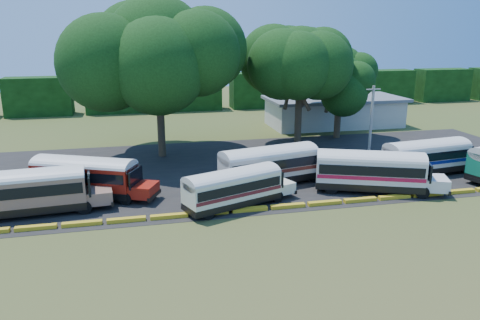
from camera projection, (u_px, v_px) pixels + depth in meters
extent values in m
plane|color=#314E1A|center=(273.00, 215.00, 34.42)|extent=(160.00, 160.00, 0.00)
cube|color=black|center=(247.00, 168.00, 45.89)|extent=(64.00, 24.00, 0.02)
cube|color=gold|center=(36.00, 228.00, 31.77)|extent=(2.70, 0.45, 0.30)
cube|color=gold|center=(82.00, 224.00, 32.41)|extent=(2.70, 0.45, 0.30)
cube|color=gold|center=(126.00, 220.00, 33.06)|extent=(2.70, 0.45, 0.30)
cube|color=gold|center=(169.00, 216.00, 33.70)|extent=(2.70, 0.45, 0.30)
cube|color=gold|center=(210.00, 213.00, 34.35)|extent=(2.70, 0.45, 0.30)
cube|color=gold|center=(250.00, 209.00, 34.99)|extent=(2.70, 0.45, 0.30)
cube|color=gold|center=(288.00, 206.00, 35.64)|extent=(2.70, 0.45, 0.30)
cube|color=gold|center=(325.00, 203.00, 36.28)|extent=(2.70, 0.45, 0.30)
cube|color=gold|center=(360.00, 200.00, 36.93)|extent=(2.70, 0.45, 0.30)
cube|color=gold|center=(394.00, 197.00, 37.57)|extent=(2.70, 0.45, 0.30)
cube|color=gold|center=(427.00, 194.00, 38.22)|extent=(2.70, 0.45, 0.30)
cube|color=gold|center=(459.00, 192.00, 38.86)|extent=(2.70, 0.45, 0.30)
cube|color=beige|center=(334.00, 113.00, 65.97)|extent=(18.00, 8.00, 3.60)
cube|color=#595C61|center=(335.00, 99.00, 65.43)|extent=(19.00, 9.00, 0.40)
cube|color=black|center=(39.00, 96.00, 73.51)|extent=(10.00, 4.00, 6.00)
cube|color=black|center=(117.00, 94.00, 76.09)|extent=(10.00, 4.00, 6.00)
cube|color=black|center=(191.00, 92.00, 78.67)|extent=(10.00, 4.00, 6.00)
cube|color=black|center=(259.00, 90.00, 81.25)|extent=(10.00, 4.00, 6.00)
cube|color=black|center=(324.00, 88.00, 83.83)|extent=(10.00, 4.00, 6.00)
cube|color=black|center=(385.00, 86.00, 86.41)|extent=(10.00, 4.00, 6.00)
cube|color=black|center=(442.00, 85.00, 88.99)|extent=(10.00, 4.00, 6.00)
cylinder|color=black|center=(84.00, 208.00, 34.34)|extent=(1.06, 0.37, 1.04)
cylinder|color=black|center=(84.00, 198.00, 36.38)|extent=(1.06, 0.37, 1.04)
cube|color=black|center=(26.00, 206.00, 34.14)|extent=(8.70, 3.28, 0.57)
cube|color=#8B6453|center=(24.00, 191.00, 33.81)|extent=(8.70, 3.28, 1.90)
cube|color=black|center=(23.00, 188.00, 33.75)|extent=(8.37, 3.32, 0.80)
ellipsoid|color=silver|center=(22.00, 178.00, 33.55)|extent=(8.70, 3.28, 1.17)
cube|color=#8B6453|center=(99.00, 195.00, 35.57)|extent=(2.05, 2.43, 0.99)
cube|color=black|center=(89.00, 183.00, 35.10)|extent=(0.35, 2.39, 1.43)
cube|color=black|center=(112.00, 199.00, 35.94)|extent=(0.39, 2.55, 0.31)
cylinder|color=black|center=(125.00, 199.00, 36.17)|extent=(1.03, 0.68, 1.01)
cylinder|color=black|center=(137.00, 190.00, 38.20)|extent=(1.03, 0.68, 1.01)
cylinder|color=black|center=(46.00, 193.00, 37.54)|extent=(1.03, 0.68, 1.01)
cylinder|color=black|center=(62.00, 184.00, 39.57)|extent=(1.03, 0.68, 1.01)
cube|color=black|center=(86.00, 189.00, 37.93)|extent=(8.54, 5.75, 0.55)
cube|color=#9B180D|center=(85.00, 175.00, 37.61)|extent=(8.54, 5.75, 1.84)
cube|color=black|center=(85.00, 172.00, 37.55)|extent=(8.27, 5.67, 0.77)
ellipsoid|color=silver|center=(84.00, 164.00, 37.36)|extent=(8.54, 5.75, 1.13)
cube|color=#9B180D|center=(144.00, 190.00, 36.84)|extent=(2.57, 2.77, 0.96)
cube|color=black|center=(136.00, 177.00, 36.70)|extent=(1.11, 2.16, 1.38)
cube|color=black|center=(154.00, 195.00, 36.78)|extent=(1.20, 2.31, 0.30)
cube|color=black|center=(42.00, 187.00, 38.77)|extent=(1.20, 2.31, 0.30)
cylinder|color=black|center=(278.00, 197.00, 36.71)|extent=(0.95, 0.57, 0.92)
cylinder|color=black|center=(263.00, 190.00, 38.29)|extent=(0.95, 0.57, 0.92)
cylinder|color=black|center=(209.00, 214.00, 33.37)|extent=(0.95, 0.57, 0.92)
cylinder|color=black|center=(195.00, 205.00, 34.95)|extent=(0.95, 0.57, 0.92)
cube|color=black|center=(233.00, 200.00, 35.55)|extent=(7.87, 4.82, 0.51)
cube|color=#EBE9CA|center=(232.00, 187.00, 35.26)|extent=(7.87, 4.82, 1.68)
cube|color=black|center=(232.00, 184.00, 35.20)|extent=(7.61, 4.77, 0.71)
cube|color=#5A171D|center=(232.00, 191.00, 35.35)|extent=(7.82, 4.83, 0.28)
ellipsoid|color=silver|center=(232.00, 176.00, 35.03)|extent=(7.87, 4.82, 1.04)
cube|color=#EBE9CA|center=(280.00, 186.00, 37.93)|extent=(2.27, 2.48, 0.87)
cube|color=black|center=(275.00, 177.00, 37.38)|extent=(0.88, 2.03, 1.26)
cube|color=black|center=(288.00, 189.00, 38.44)|extent=(0.95, 2.17, 0.28)
cube|color=black|center=(189.00, 212.00, 33.59)|extent=(0.95, 2.17, 0.28)
cylinder|color=black|center=(315.00, 177.00, 41.56)|extent=(1.08, 0.52, 1.05)
cylinder|color=black|center=(301.00, 170.00, 43.50)|extent=(1.08, 0.52, 1.05)
cylinder|color=black|center=(243.00, 188.00, 38.59)|extent=(1.08, 0.52, 1.05)
cylinder|color=black|center=(232.00, 180.00, 40.53)|extent=(1.08, 0.52, 1.05)
cube|color=black|center=(269.00, 178.00, 40.78)|extent=(8.94, 4.44, 0.58)
cube|color=beige|center=(269.00, 164.00, 40.45)|extent=(8.94, 4.44, 1.91)
cube|color=black|center=(269.00, 161.00, 40.39)|extent=(8.62, 4.43, 0.80)
cube|color=#511B14|center=(269.00, 168.00, 40.55)|extent=(8.87, 4.47, 0.31)
ellipsoid|color=silver|center=(269.00, 153.00, 40.19)|extent=(8.94, 4.44, 1.18)
cube|color=beige|center=(318.00, 167.00, 42.88)|extent=(2.34, 2.66, 0.99)
cube|color=black|center=(313.00, 157.00, 42.33)|extent=(0.68, 2.38, 1.44)
cube|color=black|center=(326.00, 170.00, 43.36)|extent=(0.75, 2.54, 0.31)
cube|color=black|center=(224.00, 185.00, 39.05)|extent=(0.75, 2.54, 0.31)
cylinder|color=black|center=(422.00, 193.00, 37.50)|extent=(1.09, 0.67, 1.06)
cylinder|color=black|center=(417.00, 184.00, 39.65)|extent=(1.09, 0.67, 1.06)
cylinder|color=black|center=(332.00, 188.00, 38.58)|extent=(1.09, 0.67, 1.06)
cylinder|color=black|center=(331.00, 180.00, 40.73)|extent=(1.09, 0.67, 1.06)
cube|color=black|center=(368.00, 184.00, 39.15)|extent=(9.02, 5.68, 0.58)
cube|color=silver|center=(369.00, 169.00, 38.81)|extent=(9.02, 5.68, 1.93)
cube|color=black|center=(370.00, 167.00, 38.75)|extent=(8.73, 5.61, 0.81)
cube|color=#B41234|center=(369.00, 174.00, 38.92)|extent=(8.96, 5.69, 0.32)
ellipsoid|color=silver|center=(370.00, 158.00, 38.55)|extent=(9.02, 5.68, 1.19)
cube|color=silver|center=(435.00, 183.00, 38.27)|extent=(2.63, 2.87, 1.00)
cube|color=black|center=(428.00, 171.00, 38.09)|extent=(1.05, 2.31, 1.45)
cube|color=black|center=(446.00, 189.00, 38.25)|extent=(1.14, 2.47, 0.32)
cube|color=black|center=(317.00, 182.00, 39.82)|extent=(1.14, 2.47, 0.32)
cylinder|color=black|center=(466.00, 168.00, 44.12)|extent=(1.03, 0.41, 1.00)
cylinder|color=black|center=(449.00, 163.00, 46.06)|extent=(1.03, 0.41, 1.00)
cylinder|color=black|center=(407.00, 176.00, 41.86)|extent=(1.03, 0.41, 1.00)
cylinder|color=black|center=(392.00, 169.00, 43.79)|extent=(1.03, 0.41, 1.00)
cube|color=black|center=(425.00, 168.00, 43.75)|extent=(8.45, 3.52, 0.55)
cube|color=silver|center=(426.00, 156.00, 43.43)|extent=(8.45, 3.52, 1.83)
cube|color=black|center=(427.00, 153.00, 43.37)|extent=(8.13, 3.54, 0.77)
cube|color=navy|center=(426.00, 159.00, 43.53)|extent=(8.38, 3.55, 0.30)
ellipsoid|color=silver|center=(427.00, 146.00, 43.19)|extent=(8.45, 3.52, 1.13)
cube|color=silver|center=(467.00, 160.00, 45.33)|extent=(2.07, 2.41, 0.95)
cube|color=black|center=(463.00, 151.00, 44.86)|extent=(0.44, 2.30, 1.37)
cube|color=black|center=(473.00, 163.00, 45.72)|extent=(0.49, 2.45, 0.30)
cube|color=black|center=(389.00, 173.00, 42.43)|extent=(0.49, 2.45, 0.30)
cylinder|color=black|center=(475.00, 176.00, 41.80)|extent=(1.08, 0.56, 1.04)
cube|color=black|center=(477.00, 181.00, 40.30)|extent=(0.86, 2.50, 0.31)
cylinder|color=#392E1C|center=(161.00, 120.00, 49.38)|extent=(0.80, 0.80, 7.76)
cylinder|color=#392E1C|center=(171.00, 88.00, 49.16)|extent=(1.37, 2.79, 4.42)
cylinder|color=#392E1C|center=(149.00, 88.00, 49.05)|extent=(2.14, 2.43, 4.42)
cylinder|color=#392E1C|center=(158.00, 90.00, 47.23)|extent=(2.84, 0.92, 4.42)
ellipsoid|color=black|center=(157.00, 48.00, 47.38)|extent=(14.44, 14.44, 10.59)
cylinder|color=#392E1C|center=(298.00, 117.00, 54.52)|extent=(0.80, 0.80, 6.54)
cylinder|color=#392E1C|center=(308.00, 92.00, 54.45)|extent=(1.24, 2.43, 3.76)
cylinder|color=#392E1C|center=(288.00, 93.00, 54.34)|extent=(1.90, 2.14, 3.76)
cylinder|color=#392E1C|center=(301.00, 95.00, 52.52)|extent=(2.46, 0.85, 3.76)
ellipsoid|color=black|center=(300.00, 62.00, 52.82)|extent=(10.86, 10.86, 7.96)
cylinder|color=#392E1C|center=(338.00, 118.00, 58.25)|extent=(0.80, 0.80, 4.97)
cylinder|color=#392E1C|center=(346.00, 100.00, 58.36)|extent=(1.07, 1.97, 2.91)
cylinder|color=#392E1C|center=(328.00, 101.00, 58.25)|extent=(1.58, 1.76, 2.91)
cylinder|color=#392E1C|center=(341.00, 103.00, 56.43)|extent=(1.98, 0.77, 2.91)
ellipsoid|color=black|center=(340.00, 78.00, 56.92)|extent=(7.84, 7.84, 5.75)
cylinder|color=gray|center=(371.00, 120.00, 50.55)|extent=(0.30, 0.30, 7.39)
cube|color=gray|center=(374.00, 89.00, 49.66)|extent=(1.60, 0.12, 0.12)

